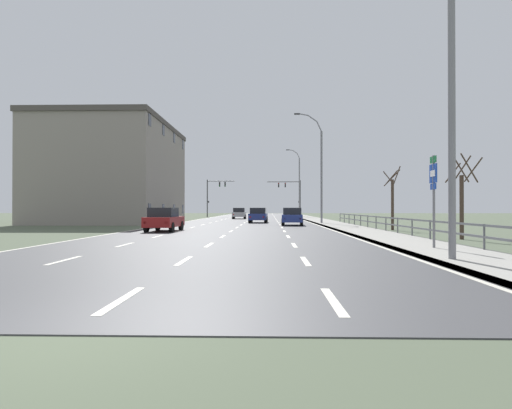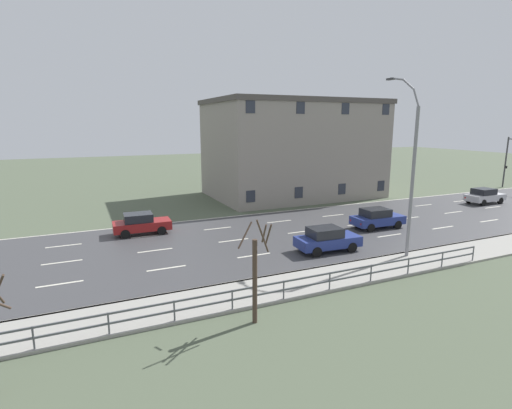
# 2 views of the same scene
# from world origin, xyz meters

# --- Properties ---
(ground_plane) EXTENTS (160.00, 160.00, 0.12)m
(ground_plane) POSITION_xyz_m (0.00, 48.00, -0.06)
(ground_plane) COLOR #4C5642
(road_asphalt_strip) EXTENTS (14.00, 120.00, 0.03)m
(road_asphalt_strip) POSITION_xyz_m (0.00, 59.99, 0.01)
(road_asphalt_strip) COLOR #3D3D3F
(road_asphalt_strip) RESTS_ON ground
(sidewalk_right) EXTENTS (3.00, 120.00, 0.12)m
(sidewalk_right) POSITION_xyz_m (8.43, 60.00, 0.06)
(sidewalk_right) COLOR gray
(sidewalk_right) RESTS_ON ground
(guardrail) EXTENTS (0.07, 35.31, 1.00)m
(guardrail) POSITION_xyz_m (9.85, 22.63, 0.71)
(guardrail) COLOR #515459
(guardrail) RESTS_ON ground
(street_lamp_foreground) EXTENTS (2.62, 0.24, 11.64)m
(street_lamp_foreground) POSITION_xyz_m (7.44, 7.24, 5.69)
(street_lamp_foreground) COLOR slate
(street_lamp_foreground) RESTS_ON ground
(street_lamp_midground) EXTENTS (2.74, 0.24, 10.78)m
(street_lamp_midground) POSITION_xyz_m (7.42, 37.37, 5.25)
(street_lamp_midground) COLOR slate
(street_lamp_midground) RESTS_ON ground
(street_lamp_distant) EXTENTS (2.30, 0.24, 11.28)m
(street_lamp_distant) POSITION_xyz_m (7.47, 67.49, 5.55)
(street_lamp_distant) COLOR slate
(street_lamp_distant) RESTS_ON ground
(highway_sign) EXTENTS (0.09, 0.68, 3.44)m
(highway_sign) POSITION_xyz_m (8.39, 10.74, 2.21)
(highway_sign) COLOR slate
(highway_sign) RESTS_ON ground
(traffic_signal_right) EXTENTS (5.74, 0.36, 6.28)m
(traffic_signal_right) POSITION_xyz_m (6.49, 69.84, 4.35)
(traffic_signal_right) COLOR #38383A
(traffic_signal_right) RESTS_ON ground
(traffic_signal_left) EXTENTS (4.75, 0.36, 6.37)m
(traffic_signal_left) POSITION_xyz_m (-6.79, 69.01, 4.34)
(traffic_signal_left) COLOR #38383A
(traffic_signal_left) RESTS_ON ground
(car_near_left) EXTENTS (1.94, 4.16, 1.57)m
(car_near_left) POSITION_xyz_m (-4.39, 23.41, 0.80)
(car_near_left) COLOR maroon
(car_near_left) RESTS_ON ground
(car_distant) EXTENTS (2.02, 4.19, 1.57)m
(car_distant) POSITION_xyz_m (4.57, 33.63, 0.80)
(car_distant) COLOR navy
(car_distant) RESTS_ON ground
(car_near_right) EXTENTS (1.98, 4.18, 1.57)m
(car_near_right) POSITION_xyz_m (1.40, 40.43, 0.80)
(car_near_right) COLOR navy
(car_near_right) RESTS_ON ground
(car_far_right) EXTENTS (1.84, 4.10, 1.57)m
(car_far_right) POSITION_xyz_m (-1.68, 57.00, 0.80)
(car_far_right) COLOR #B7B7BC
(car_far_right) RESTS_ON ground
(brick_building) EXTENTS (12.04, 18.15, 10.56)m
(brick_building) POSITION_xyz_m (-14.12, 41.55, 5.29)
(brick_building) COLOR gray
(brick_building) RESTS_ON ground
(bare_tree_near) EXTENTS (1.54, 1.55, 4.19)m
(bare_tree_near) POSITION_xyz_m (12.00, 16.67, 2.01)
(bare_tree_near) COLOR #423328
(bare_tree_near) RESTS_ON ground
(bare_tree_mid) EXTENTS (1.30, 1.36, 4.48)m
(bare_tree_mid) POSITION_xyz_m (11.13, 25.69, 2.09)
(bare_tree_mid) COLOR #423328
(bare_tree_mid) RESTS_ON ground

